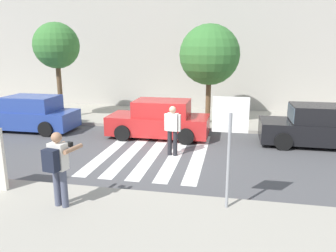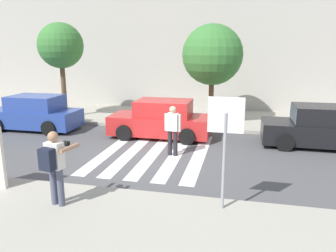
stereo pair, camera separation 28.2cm
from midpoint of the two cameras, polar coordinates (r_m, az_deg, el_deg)
The scene contains 16 objects.
ground_plane at distance 11.45m, azimuth -2.01°, elevation -4.97°, with size 120.00×120.00×0.00m, color #4C4C4F.
sidewalk_far at distance 17.10m, azimuth 3.14°, elevation 1.49°, with size 60.00×4.80×0.14m, color #9E998C.
building_facade_far at distance 21.08m, azimuth 5.36°, elevation 13.51°, with size 56.00×4.00×7.28m, color #ADA89E.
crosswalk_stripe_0 at distance 12.12m, azimuth -9.11°, elevation -4.07°, with size 0.44×5.20×0.01m, color silver.
crosswalk_stripe_1 at distance 11.85m, azimuth -5.51°, elevation -4.36°, with size 0.44×5.20×0.01m, color silver.
crosswalk_stripe_2 at distance 11.63m, azimuth -1.75°, elevation -4.65°, with size 0.44×5.20×0.01m, color silver.
crosswalk_stripe_3 at distance 11.47m, azimuth 2.13°, elevation -4.93°, with size 0.44×5.20×0.01m, color silver.
crosswalk_stripe_4 at distance 11.36m, azimuth 6.12°, elevation -5.19°, with size 0.44×5.20×0.01m, color silver.
stop_sign at distance 7.03m, azimuth 11.10°, elevation -0.52°, with size 0.76×0.08×2.50m.
photographer_with_backpack at distance 7.63m, azimuth -18.21°, elevation -6.03°, with size 0.68×0.91×1.72m.
pedestrian_crossing at distance 11.09m, azimuth 1.55°, elevation -0.34°, with size 0.58×0.28×1.72m.
parked_car_blue at distance 15.89m, azimuth -21.77°, elevation 2.01°, with size 4.10×1.92×1.55m.
parked_car_red at distance 13.47m, azimuth -0.60°, elevation 1.07°, with size 4.10×1.92×1.55m.
parked_car_black at distance 13.47m, azimuth 25.56°, elevation -0.29°, with size 4.10×1.92×1.55m.
street_tree_west at distance 17.28m, azimuth -17.74°, elevation 13.10°, with size 2.22×2.22×4.69m.
street_tree_center at distance 15.39m, azimuth 8.27°, elevation 12.14°, with size 2.76×2.76×4.55m.
Camera 2 is at (2.94, -10.46, 3.64)m, focal length 35.00 mm.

